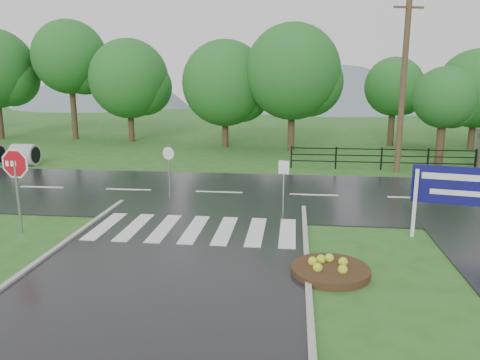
# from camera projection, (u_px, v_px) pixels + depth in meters

# --- Properties ---
(ground) EXTENTS (120.00, 120.00, 0.00)m
(ground) POSITION_uv_depth(u_px,v_px,m) (146.00, 304.00, 10.25)
(ground) COLOR #285E1F
(ground) RESTS_ON ground
(main_road) EXTENTS (90.00, 8.00, 0.04)m
(main_road) POSITION_uv_depth(u_px,v_px,m) (219.00, 193.00, 19.95)
(main_road) COLOR black
(main_road) RESTS_ON ground
(crosswalk) EXTENTS (6.50, 2.80, 0.02)m
(crosswalk) POSITION_uv_depth(u_px,v_px,m) (194.00, 229.00, 15.09)
(crosswalk) COLOR silver
(crosswalk) RESTS_ON ground
(fence_west) EXTENTS (9.58, 0.08, 1.20)m
(fence_west) POSITION_uv_depth(u_px,v_px,m) (382.00, 156.00, 24.73)
(fence_west) COLOR black
(fence_west) RESTS_ON ground
(hills) EXTENTS (102.00, 48.00, 48.00)m
(hills) POSITION_uv_depth(u_px,v_px,m) (295.00, 204.00, 76.26)
(hills) COLOR slate
(hills) RESTS_ON ground
(treeline) EXTENTS (83.20, 5.20, 10.00)m
(treeline) POSITION_uv_depth(u_px,v_px,m) (264.00, 146.00, 33.40)
(treeline) COLOR #1D5E21
(treeline) RESTS_ON ground
(stop_sign) EXTENTS (1.27, 0.18, 2.88)m
(stop_sign) POSITION_uv_depth(u_px,v_px,m) (16.00, 171.00, 14.52)
(stop_sign) COLOR #939399
(stop_sign) RESTS_ON ground
(estate_billboard) EXTENTS (2.53, 0.58, 2.25)m
(estate_billboard) POSITION_uv_depth(u_px,v_px,m) (456.00, 189.00, 14.11)
(estate_billboard) COLOR silver
(estate_billboard) RESTS_ON ground
(flower_bed) EXTENTS (1.98, 1.98, 0.40)m
(flower_bed) POSITION_uv_depth(u_px,v_px,m) (330.00, 269.00, 11.76)
(flower_bed) COLOR #332111
(flower_bed) RESTS_ON ground
(reg_sign_small) EXTENTS (0.40, 0.13, 1.83)m
(reg_sign_small) POSITION_uv_depth(u_px,v_px,m) (284.00, 174.00, 17.36)
(reg_sign_small) COLOR #939399
(reg_sign_small) RESTS_ON ground
(reg_sign_round) EXTENTS (0.49, 0.17, 2.17)m
(reg_sign_round) POSITION_uv_depth(u_px,v_px,m) (169.00, 167.00, 18.49)
(reg_sign_round) COLOR #939399
(reg_sign_round) RESTS_ON ground
(utility_pole_east) EXTENTS (1.53, 0.55, 8.81)m
(utility_pole_east) POSITION_uv_depth(u_px,v_px,m) (403.00, 84.00, 23.34)
(utility_pole_east) COLOR #473523
(utility_pole_east) RESTS_ON ground
(entrance_tree_left) EXTENTS (3.31, 3.31, 5.41)m
(entrance_tree_left) POSITION_uv_depth(u_px,v_px,m) (444.00, 98.00, 25.15)
(entrance_tree_left) COLOR #3D2B1C
(entrance_tree_left) RESTS_ON ground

